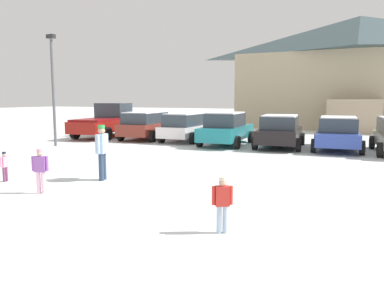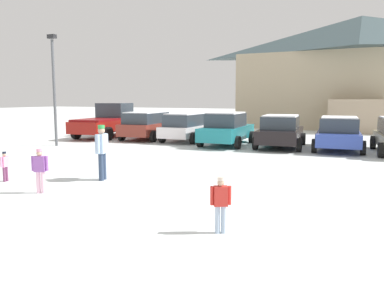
# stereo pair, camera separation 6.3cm
# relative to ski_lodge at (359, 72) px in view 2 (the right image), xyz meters

# --- Properties ---
(ground) EXTENTS (160.00, 160.00, 0.00)m
(ground) POSITION_rel_ski_lodge_xyz_m (-4.67, -29.14, -4.57)
(ground) COLOR silver
(ski_lodge) EXTENTS (19.14, 9.52, 8.99)m
(ski_lodge) POSITION_rel_ski_lodge_xyz_m (0.00, 0.00, 0.00)
(ski_lodge) COLOR tan
(ski_lodge) RESTS_ON ground
(parked_maroon_van) EXTENTS (2.57, 4.30, 1.67)m
(parked_maroon_van) POSITION_rel_ski_lodge_xyz_m (-11.16, -14.38, -3.67)
(parked_maroon_van) COLOR maroon
(parked_maroon_van) RESTS_ON ground
(parked_white_suv) EXTENTS (2.19, 4.24, 1.63)m
(parked_white_suv) POSITION_rel_ski_lodge_xyz_m (-8.52, -14.24, -3.69)
(parked_white_suv) COLOR white
(parked_white_suv) RESTS_ON ground
(parked_teal_hatchback) EXTENTS (2.36, 4.72, 1.74)m
(parked_teal_hatchback) POSITION_rel_ski_lodge_xyz_m (-5.84, -14.91, -3.70)
(parked_teal_hatchback) COLOR teal
(parked_teal_hatchback) RESTS_ON ground
(parked_black_sedan) EXTENTS (2.55, 4.56, 1.64)m
(parked_black_sedan) POSITION_rel_ski_lodge_xyz_m (-3.05, -14.68, -3.74)
(parked_black_sedan) COLOR black
(parked_black_sedan) RESTS_ON ground
(parked_blue_hatchback) EXTENTS (2.48, 4.44, 1.61)m
(parked_blue_hatchback) POSITION_rel_ski_lodge_xyz_m (-0.33, -14.57, -3.75)
(parked_blue_hatchback) COLOR #2F46A2
(parked_blue_hatchback) RESTS_ON ground
(pickup_truck) EXTENTS (2.95, 5.65, 2.15)m
(pickup_truck) POSITION_rel_ski_lodge_xyz_m (-14.20, -14.16, -3.57)
(pickup_truck) COLOR maroon
(pickup_truck) RESTS_ON ground
(skier_child_in_purple_jacket) EXTENTS (0.39, 0.28, 1.16)m
(skier_child_in_purple_jacket) POSITION_rel_ski_lodge_xyz_m (-6.70, -26.59, -3.91)
(skier_child_in_purple_jacket) COLOR #EDB5D0
(skier_child_in_purple_jacket) RESTS_ON ground
(skier_child_in_pink_snowsuit) EXTENTS (0.16, 0.33, 0.89)m
(skier_child_in_pink_snowsuit) POSITION_rel_ski_lodge_xyz_m (-8.75, -26.03, -4.06)
(skier_child_in_pink_snowsuit) COLOR #72385D
(skier_child_in_pink_snowsuit) RESTS_ON ground
(skier_adult_in_blue_parka) EXTENTS (0.33, 0.61, 1.67)m
(skier_adult_in_blue_parka) POSITION_rel_ski_lodge_xyz_m (-6.27, -24.62, -3.62)
(skier_adult_in_blue_parka) COLOR #2D3D58
(skier_adult_in_blue_parka) RESTS_ON ground
(skier_child_in_red_jacket) EXTENTS (0.35, 0.26, 1.05)m
(skier_child_in_red_jacket) POSITION_rel_ski_lodge_xyz_m (-1.41, -27.30, -3.98)
(skier_child_in_red_jacket) COLOR #A4B9D3
(skier_child_in_red_jacket) RESTS_ON ground
(lamp_post) EXTENTS (0.44, 0.24, 5.66)m
(lamp_post) POSITION_rel_ski_lodge_xyz_m (-13.74, -19.07, -1.39)
(lamp_post) COLOR #515459
(lamp_post) RESTS_ON ground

